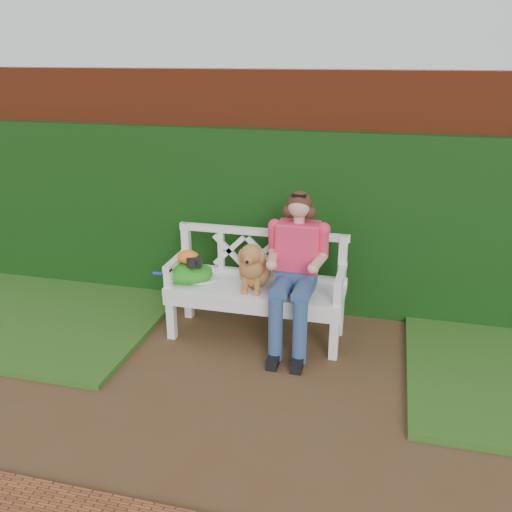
# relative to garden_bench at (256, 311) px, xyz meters

# --- Properties ---
(ground) EXTENTS (60.00, 60.00, 0.00)m
(ground) POSITION_rel_garden_bench_xyz_m (0.18, -1.00, -0.24)
(ground) COLOR #54331C
(brick_wall) EXTENTS (10.00, 0.30, 2.20)m
(brick_wall) POSITION_rel_garden_bench_xyz_m (0.18, 0.90, 0.86)
(brick_wall) COLOR maroon
(brick_wall) RESTS_ON ground
(ivy_hedge) EXTENTS (10.00, 0.18, 1.70)m
(ivy_hedge) POSITION_rel_garden_bench_xyz_m (0.18, 0.68, 0.61)
(ivy_hedge) COLOR #11360C
(ivy_hedge) RESTS_ON ground
(grass_left) EXTENTS (2.60, 2.00, 0.05)m
(grass_left) POSITION_rel_garden_bench_xyz_m (-2.22, -0.10, -0.21)
(grass_left) COLOR #2B5F17
(grass_left) RESTS_ON ground
(garden_bench) EXTENTS (1.64, 0.80, 0.48)m
(garden_bench) POSITION_rel_garden_bench_xyz_m (0.00, 0.00, 0.00)
(garden_bench) COLOR white
(garden_bench) RESTS_ON ground
(seated_woman) EXTENTS (0.73, 0.84, 1.25)m
(seated_woman) POSITION_rel_garden_bench_xyz_m (0.35, -0.02, 0.39)
(seated_woman) COLOR #E45168
(seated_woman) RESTS_ON ground
(dog) EXTENTS (0.42, 0.47, 0.43)m
(dog) POSITION_rel_garden_bench_xyz_m (-0.00, -0.05, 0.45)
(dog) COLOR #B77946
(dog) RESTS_ON garden_bench
(tennis_racket) EXTENTS (0.68, 0.42, 0.03)m
(tennis_racket) POSITION_rel_garden_bench_xyz_m (-0.54, 0.01, 0.26)
(tennis_racket) COLOR silver
(tennis_racket) RESTS_ON garden_bench
(green_bag) EXTENTS (0.49, 0.41, 0.15)m
(green_bag) POSITION_rel_garden_bench_xyz_m (-0.60, -0.04, 0.31)
(green_bag) COLOR #207328
(green_bag) RESTS_ON garden_bench
(camera_item) EXTENTS (0.14, 0.11, 0.08)m
(camera_item) POSITION_rel_garden_bench_xyz_m (-0.53, -0.05, 0.43)
(camera_item) COLOR black
(camera_item) RESTS_ON green_bag
(baseball_glove) EXTENTS (0.23, 0.19, 0.12)m
(baseball_glove) POSITION_rel_garden_bench_xyz_m (-0.60, -0.01, 0.45)
(baseball_glove) COLOR orange
(baseball_glove) RESTS_ON green_bag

